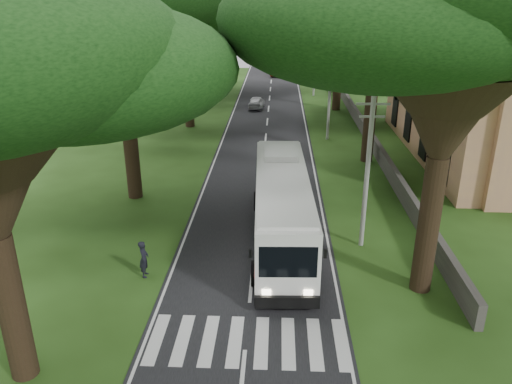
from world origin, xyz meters
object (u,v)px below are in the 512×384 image
church (498,95)px  pole_near (367,169)px  coach_bus (282,206)px  pole_mid (330,92)px  pedestrian (144,259)px  distant_car_a (257,102)px  pole_far (315,62)px  distant_car_c (279,72)px

church → pole_near: (-12.36, -15.55, -0.73)m
pole_near → coach_bus: pole_near is taller
pole_mid → pedestrian: 25.93m
distant_car_a → church: bearing=143.4°
church → pole_far: (-12.36, 24.45, -0.73)m
distant_car_c → pedestrian: size_ratio=2.51×
pole_far → pedestrian: pole_far is taller
pole_near → pedestrian: pole_near is taller
pole_mid → distant_car_c: size_ratio=1.79×
pole_near → coach_bus: bearing=175.9°
pole_far → distant_car_a: bearing=-131.4°
distant_car_c → coach_bus: bearing=106.7°
coach_bus → distant_car_c: (-0.28, 55.08, -1.34)m
pole_far → pedestrian: (-10.46, -43.50, -3.29)m
church → pedestrian: (-22.83, -19.05, -4.02)m
church → distant_car_a: (-19.22, 16.69, -4.20)m
pole_mid → distant_car_c: (-4.43, 35.37, -3.50)m
pole_mid → pedestrian: size_ratio=4.50×
distant_car_c → pole_mid: bearing=113.5°
pole_near → pedestrian: 11.51m
church → pedestrian: 30.00m
pole_near → pole_mid: bearing=90.0°
pole_near → distant_car_a: pole_near is taller
coach_bus → distant_car_a: bearing=92.9°
coach_bus → distant_car_a: size_ratio=3.22×
pole_mid → pole_far: 20.00m
church → pole_mid: bearing=160.2°
pole_mid → distant_car_a: (-6.86, 12.24, -3.47)m
distant_car_c → pole_far: bearing=122.4°
pole_near → pole_mid: same height
pole_mid → distant_car_c: pole_mid is taller
pole_far → coach_bus: (-4.15, -39.70, -2.16)m
church → distant_car_c: church is taller
church → pole_near: 19.88m
pole_mid → distant_car_c: 35.82m
pole_far → distant_car_a: (-6.86, -7.76, -3.47)m
pole_near → distant_car_c: bearing=94.6°
distant_car_c → pedestrian: pedestrian is taller
pole_near → distant_car_a: bearing=102.0°
pole_mid → distant_car_a: pole_mid is taller
church → pole_mid: size_ratio=3.00×
church → pedestrian: size_ratio=13.50×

